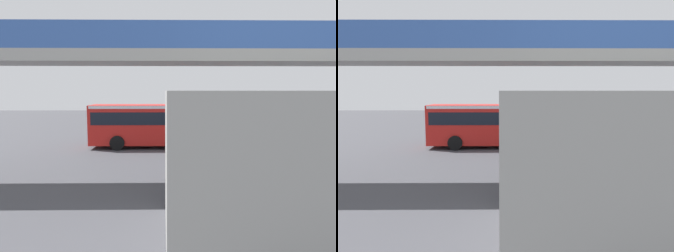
{
  "view_description": "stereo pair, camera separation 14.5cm",
  "coord_description": "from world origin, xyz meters",
  "views": [
    {
      "loc": [
        0.9,
        23.05,
        4.2
      ],
      "look_at": [
        0.56,
        1.39,
        1.6
      ],
      "focal_mm": 31.69,
      "sensor_mm": 36.0,
      "label": 1
    },
    {
      "loc": [
        0.75,
        23.05,
        4.2
      ],
      "look_at": [
        0.56,
        1.39,
        1.6
      ],
      "focal_mm": 31.69,
      "sensor_mm": 36.0,
      "label": 2
    }
  ],
  "objects": [
    {
      "name": "parked_van",
      "position": [
        -5.09,
        5.36,
        1.18
      ],
      "size": [
        4.8,
        2.17,
        2.05
      ],
      "color": "silver",
      "rests_on": "ground"
    },
    {
      "name": "ground",
      "position": [
        0.0,
        0.0,
        0.0
      ],
      "size": [
        80.0,
        80.0,
        0.0
      ],
      "primitive_type": "plane",
      "color": "#424247"
    },
    {
      "name": "station_building",
      "position": [
        -3.67,
        15.11,
        2.1
      ],
      "size": [
        9.0,
        5.04,
        4.2
      ],
      "color": "#9E9E99",
      "rests_on": "ground"
    },
    {
      "name": "lane_dash_leftmost",
      "position": [
        -4.0,
        -2.16,
        0.0
      ],
      "size": [
        2.0,
        0.2,
        0.01
      ],
      "primitive_type": "cube",
      "color": "silver",
      "rests_on": "ground"
    },
    {
      "name": "bicycle_blue",
      "position": [
        -10.47,
        2.39,
        0.37
      ],
      "size": [
        1.77,
        0.44,
        0.96
      ],
      "color": "black",
      "rests_on": "ground"
    },
    {
      "name": "pedestrian_overpass",
      "position": [
        0.0,
        9.58,
        5.25
      ],
      "size": [
        30.75,
        2.6,
        6.99
      ],
      "color": "#9E9E99",
      "rests_on": "ground"
    },
    {
      "name": "bicycle_red",
      "position": [
        -9.06,
        4.13,
        0.37
      ],
      "size": [
        1.77,
        0.44,
        0.96
      ],
      "color": "black",
      "rests_on": "ground"
    },
    {
      "name": "lane_dash_left",
      "position": [
        0.0,
        -2.16,
        0.0
      ],
      "size": [
        2.0,
        0.2,
        0.01
      ],
      "primitive_type": "cube",
      "color": "silver",
      "rests_on": "ground"
    },
    {
      "name": "traffic_sign",
      "position": [
        -4.43,
        -4.9,
        1.89
      ],
      "size": [
        0.08,
        0.6,
        2.8
      ],
      "color": "slate",
      "rests_on": "ground"
    },
    {
      "name": "lane_dash_centre",
      "position": [
        4.0,
        -2.16,
        0.0
      ],
      "size": [
        2.0,
        0.2,
        0.01
      ],
      "primitive_type": "cube",
      "color": "silver",
      "rests_on": "ground"
    },
    {
      "name": "city_bus",
      "position": [
        0.49,
        1.12,
        1.88
      ],
      "size": [
        11.54,
        2.85,
        3.15
      ],
      "color": "red",
      "rests_on": "ground"
    }
  ]
}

